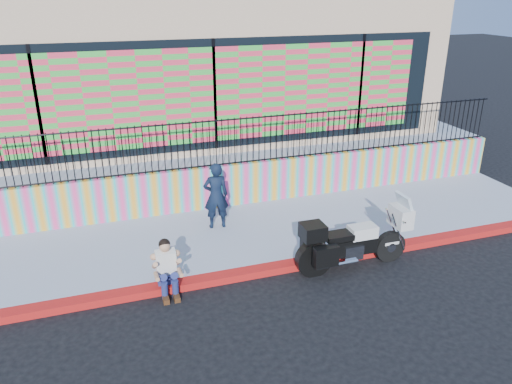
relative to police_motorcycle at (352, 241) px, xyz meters
name	(u,v)px	position (x,y,z in m)	size (l,w,h in m)	color
ground	(268,273)	(-1.67, 0.35, -0.63)	(90.00, 90.00, 0.00)	black
red_curb	(268,269)	(-1.67, 0.35, -0.56)	(16.00, 0.30, 0.15)	red
sidewalk	(244,234)	(-1.67, 2.00, -0.56)	(16.00, 3.00, 0.15)	#979FB5
mural_wall	(226,185)	(-1.67, 3.60, 0.07)	(16.00, 0.20, 1.10)	#FC428F
metal_fence	(225,142)	(-1.67, 3.60, 1.22)	(15.80, 0.04, 1.20)	black
elevated_platform	(187,136)	(-1.67, 8.70, -0.01)	(16.00, 10.00, 1.25)	#979FB5
storefront_building	(184,59)	(-1.67, 8.48, 2.61)	(14.00, 8.06, 4.00)	tan
police_motorcycle	(352,241)	(0.00, 0.00, 0.00)	(2.43, 0.80, 1.51)	black
police_officer	(216,196)	(-2.21, 2.45, 0.31)	(0.58, 0.38, 1.59)	black
seated_man	(168,273)	(-3.72, 0.26, -0.18)	(0.54, 0.71, 1.06)	navy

